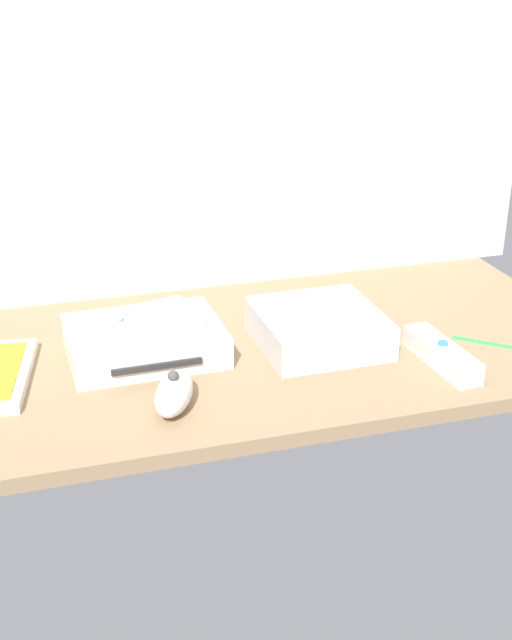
{
  "coord_description": "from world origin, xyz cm",
  "views": [
    {
      "loc": [
        -30.4,
        -102.43,
        51.74
      ],
      "look_at": [
        0.0,
        0.0,
        4.0
      ],
      "focal_mm": 46.52,
      "sensor_mm": 36.0,
      "label": 1
    }
  ],
  "objects_px": {
    "game_console": "(145,341)",
    "mini_computer": "(319,328)",
    "remote_nunchuk": "(174,393)",
    "remote_wand": "(442,354)",
    "remote_classic_pad": "(144,322)",
    "stylus_pen": "(484,341)"
  },
  "relations": [
    {
      "from": "game_console",
      "to": "remote_nunchuk",
      "type": "bearing_deg",
      "value": -87.91
    },
    {
      "from": "game_console",
      "to": "remote_nunchuk",
      "type": "height_order",
      "value": "remote_nunchuk"
    },
    {
      "from": "mini_computer",
      "to": "remote_nunchuk",
      "type": "bearing_deg",
      "value": -153.08
    },
    {
      "from": "remote_wand",
      "to": "mini_computer",
      "type": "bearing_deg",
      "value": 138.53
    },
    {
      "from": "game_console",
      "to": "remote_nunchuk",
      "type": "relative_size",
      "value": 1.96
    },
    {
      "from": "stylus_pen",
      "to": "remote_classic_pad",
      "type": "bearing_deg",
      "value": 168.7
    },
    {
      "from": "mini_computer",
      "to": "remote_nunchuk",
      "type": "distance_m",
      "value": 0.26
    },
    {
      "from": "game_console",
      "to": "mini_computer",
      "type": "relative_size",
      "value": 1.24
    },
    {
      "from": "remote_wand",
      "to": "remote_classic_pad",
      "type": "height_order",
      "value": "remote_classic_pad"
    },
    {
      "from": "mini_computer",
      "to": "remote_classic_pad",
      "type": "bearing_deg",
      "value": 173.0
    },
    {
      "from": "mini_computer",
      "to": "remote_classic_pad",
      "type": "distance_m",
      "value": 0.25
    },
    {
      "from": "remote_wand",
      "to": "stylus_pen",
      "type": "relative_size",
      "value": 1.67
    },
    {
      "from": "remote_wand",
      "to": "stylus_pen",
      "type": "height_order",
      "value": "remote_wand"
    },
    {
      "from": "remote_classic_pad",
      "to": "remote_wand",
      "type": "bearing_deg",
      "value": -33.55
    },
    {
      "from": "stylus_pen",
      "to": "game_console",
      "type": "bearing_deg",
      "value": 167.95
    },
    {
      "from": "remote_nunchuk",
      "to": "remote_wand",
      "type": "bearing_deg",
      "value": 24.95
    },
    {
      "from": "mini_computer",
      "to": "remote_nunchuk",
      "type": "xyz_separation_m",
      "value": [
        -0.23,
        -0.12,
        -0.01
      ]
    },
    {
      "from": "remote_wand",
      "to": "game_console",
      "type": "bearing_deg",
      "value": 155.56
    },
    {
      "from": "game_console",
      "to": "stylus_pen",
      "type": "xyz_separation_m",
      "value": [
        0.47,
        -0.1,
        -0.02
      ]
    },
    {
      "from": "remote_classic_pad",
      "to": "stylus_pen",
      "type": "bearing_deg",
      "value": -25.22
    },
    {
      "from": "remote_classic_pad",
      "to": "game_console",
      "type": "bearing_deg",
      "value": 73.06
    },
    {
      "from": "game_console",
      "to": "mini_computer",
      "type": "bearing_deg",
      "value": -10.04
    }
  ]
}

